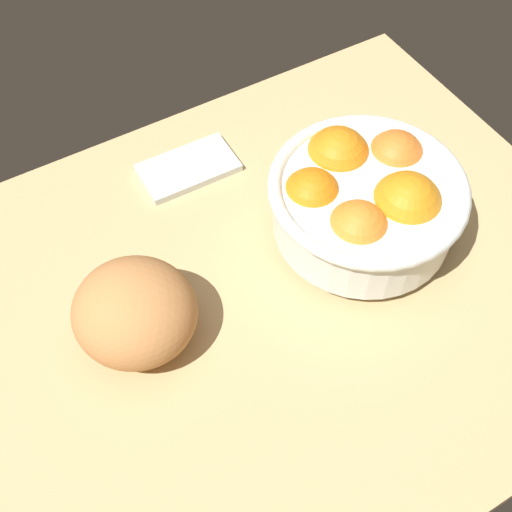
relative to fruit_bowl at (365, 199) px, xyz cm
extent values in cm
cube|color=tan|center=(-11.52, -1.76, -7.46)|extent=(76.37, 63.76, 3.00)
cylinder|color=white|center=(-0.12, -0.38, -5.18)|extent=(10.37, 10.37, 1.57)
cylinder|color=white|center=(-0.12, -0.38, -0.94)|extent=(21.40, 21.40, 6.91)
torus|color=white|center=(-0.12, -0.38, 2.51)|extent=(23.00, 23.00, 1.60)
sphere|color=orange|center=(0.27, 6.22, 0.82)|extent=(8.13, 8.13, 8.13)
sphere|color=orange|center=(-3.98, -3.90, 0.68)|extent=(7.33, 7.33, 7.33)
sphere|color=orange|center=(2.67, -3.90, 0.88)|extent=(8.43, 8.43, 8.43)
sphere|color=orange|center=(6.34, 2.86, 0.67)|extent=(7.25, 7.25, 7.25)
sphere|color=orange|center=(-5.64, 2.83, 0.66)|extent=(7.17, 7.17, 7.17)
ellipsoid|color=#C78247|center=(-29.26, 0.28, -1.17)|extent=(18.34, 18.42, 9.59)
cube|color=silver|center=(-13.57, 19.56, -5.44)|extent=(12.72, 7.35, 1.04)
camera|label=1|loc=(-36.14, -36.63, 58.58)|focal=46.23mm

